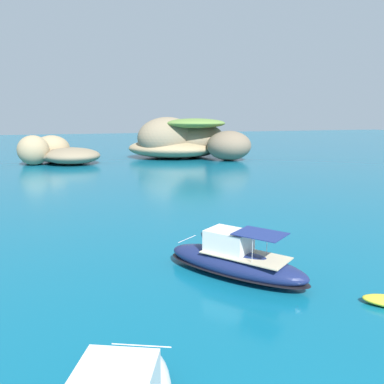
{
  "coord_description": "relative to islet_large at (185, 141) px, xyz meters",
  "views": [
    {
      "loc": [
        -8.52,
        -4.09,
        8.41
      ],
      "look_at": [
        1.76,
        22.73,
        2.88
      ],
      "focal_mm": 36.65,
      "sensor_mm": 36.0,
      "label": 1
    }
  ],
  "objects": [
    {
      "name": "motorboat_navy",
      "position": [
        -18.4,
        -58.64,
        -2.7
      ],
      "size": [
        6.66,
        8.28,
        2.6
      ],
      "color": "navy",
      "rests_on": "ground"
    },
    {
      "name": "islet_large",
      "position": [
        0.0,
        0.0,
        0.0
      ],
      "size": [
        25.51,
        25.08,
        8.37
      ],
      "color": "#84755B",
      "rests_on": "ground"
    },
    {
      "name": "islet_small",
      "position": [
        -24.92,
        -0.6,
        -1.68
      ],
      "size": [
        16.78,
        16.78,
        5.24
      ],
      "color": "#756651",
      "rests_on": "ground"
    }
  ]
}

